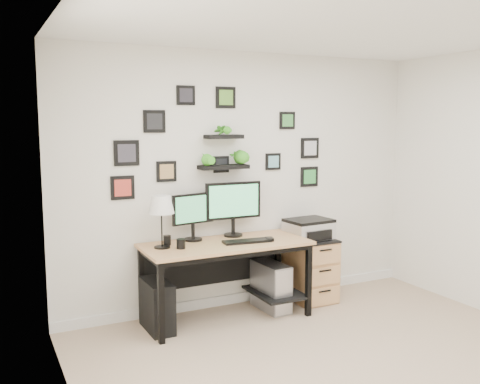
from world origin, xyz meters
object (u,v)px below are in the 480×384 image
mug (181,244)px  monitor_left (193,213)px  pc_tower_black (157,305)px  monitor_right (233,204)px  table_lamp (161,206)px  pc_tower_grey (271,286)px  desk (228,254)px  file_cabinet (311,269)px  printer (309,229)px

mug → monitor_left: bearing=49.5°
pc_tower_black → monitor_right: bearing=12.8°
table_lamp → mug: 0.39m
pc_tower_black → pc_tower_grey: (1.20, 0.01, 0.01)m
desk → monitor_right: bearing=51.3°
pc_tower_grey → file_cabinet: (0.53, 0.07, 0.09)m
file_cabinet → desk: bearing=-176.7°
monitor_left → monitor_right: 0.44m
pc_tower_grey → printer: (0.50, 0.08, 0.53)m
desk → monitor_right: (0.15, 0.19, 0.45)m
monitor_left → table_lamp: 0.42m
pc_tower_grey → printer: 0.73m
pc_tower_grey → file_cabinet: 0.54m
desk → monitor_left: (-0.28, 0.19, 0.39)m
pc_tower_grey → monitor_right: bearing=147.6°
monitor_right → table_lamp: bearing=-168.5°
mug → file_cabinet: bearing=5.2°
monitor_left → mug: 0.41m
monitor_right → printer: (0.82, -0.13, -0.30)m
monitor_left → printer: size_ratio=0.96×
mug → pc_tower_black: bearing=166.2°
pc_tower_black → desk: bearing=0.9°
mug → printer: size_ratio=0.19×
monitor_left → monitor_right: (0.43, 0.01, 0.06)m
monitor_right → file_cabinet: (0.85, -0.13, -0.74)m
table_lamp → pc_tower_black: table_lamp is taller
monitor_left → file_cabinet: bearing=-5.7°
monitor_right → pc_tower_grey: bearing=-32.4°
table_lamp → pc_tower_black: bearing=-145.2°
table_lamp → pc_tower_black: (-0.08, -0.05, -0.91)m
pc_tower_black → pc_tower_grey: 1.20m
desk → monitor_right: 0.51m
table_lamp → pc_tower_grey: bearing=-2.2°
monitor_right → printer: size_ratio=1.23×
file_cabinet → printer: printer is taller
mug → printer: (1.48, 0.14, -0.02)m
monitor_right → pc_tower_grey: 0.92m
monitor_left → pc_tower_grey: monitor_left is taller
file_cabinet → printer: bearing=168.0°
monitor_right → monitor_left: bearing=-179.1°
table_lamp → monitor_left: bearing=22.9°
monitor_left → pc_tower_black: size_ratio=1.00×
desk → table_lamp: 0.83m
monitor_right → table_lamp: size_ratio=1.22×
monitor_right → table_lamp: 0.82m
monitor_left → pc_tower_black: (-0.45, -0.21, -0.79)m
pc_tower_grey → file_cabinet: file_cabinet is taller
desk → file_cabinet: (1.00, 0.06, -0.29)m
pc_tower_black → printer: (1.70, 0.09, 0.54)m
pc_tower_black → printer: 1.79m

